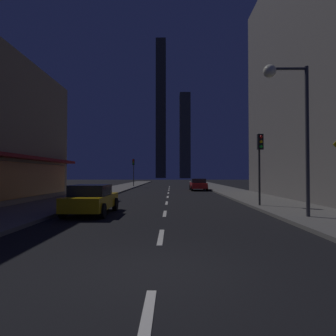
{
  "coord_description": "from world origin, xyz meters",
  "views": [
    {
      "loc": [
        0.33,
        -5.66,
        1.95
      ],
      "look_at": [
        0.0,
        21.04,
        2.56
      ],
      "focal_mm": 30.19,
      "sensor_mm": 36.0,
      "label": 1
    }
  ],
  "objects_px": {
    "car_parked_near": "(92,199)",
    "car_parked_far": "(198,184)",
    "traffic_light_near_right": "(260,153)",
    "street_lamp_right": "(288,103)",
    "traffic_light_far_left": "(133,166)",
    "fire_hydrant_far_left": "(95,193)"
  },
  "relations": [
    {
      "from": "car_parked_near",
      "to": "car_parked_far",
      "type": "height_order",
      "value": "same"
    },
    {
      "from": "car_parked_far",
      "to": "traffic_light_near_right",
      "type": "relative_size",
      "value": 1.01
    },
    {
      "from": "traffic_light_near_right",
      "to": "street_lamp_right",
      "type": "height_order",
      "value": "street_lamp_right"
    },
    {
      "from": "car_parked_far",
      "to": "traffic_light_near_right",
      "type": "bearing_deg",
      "value": -83.97
    },
    {
      "from": "traffic_light_far_left",
      "to": "street_lamp_right",
      "type": "height_order",
      "value": "street_lamp_right"
    },
    {
      "from": "traffic_light_far_left",
      "to": "street_lamp_right",
      "type": "distance_m",
      "value": 32.83
    },
    {
      "from": "fire_hydrant_far_left",
      "to": "street_lamp_right",
      "type": "relative_size",
      "value": 0.1
    },
    {
      "from": "car_parked_far",
      "to": "street_lamp_right",
      "type": "distance_m",
      "value": 22.76
    },
    {
      "from": "car_parked_far",
      "to": "fire_hydrant_far_left",
      "type": "height_order",
      "value": "car_parked_far"
    },
    {
      "from": "car_parked_near",
      "to": "car_parked_far",
      "type": "relative_size",
      "value": 1.0
    },
    {
      "from": "car_parked_near",
      "to": "traffic_light_near_right",
      "type": "distance_m",
      "value": 9.79
    },
    {
      "from": "car_parked_far",
      "to": "car_parked_near",
      "type": "bearing_deg",
      "value": -109.23
    },
    {
      "from": "car_parked_far",
      "to": "fire_hydrant_far_left",
      "type": "bearing_deg",
      "value": -129.48
    },
    {
      "from": "car_parked_near",
      "to": "fire_hydrant_far_left",
      "type": "height_order",
      "value": "car_parked_near"
    },
    {
      "from": "street_lamp_right",
      "to": "traffic_light_near_right",
      "type": "bearing_deg",
      "value": 88.4
    },
    {
      "from": "traffic_light_near_right",
      "to": "traffic_light_far_left",
      "type": "relative_size",
      "value": 1.0
    },
    {
      "from": "car_parked_far",
      "to": "traffic_light_far_left",
      "type": "relative_size",
      "value": 1.01
    },
    {
      "from": "traffic_light_near_right",
      "to": "traffic_light_far_left",
      "type": "distance_m",
      "value": 28.8
    },
    {
      "from": "fire_hydrant_far_left",
      "to": "traffic_light_far_left",
      "type": "height_order",
      "value": "traffic_light_far_left"
    },
    {
      "from": "traffic_light_near_right",
      "to": "car_parked_near",
      "type": "bearing_deg",
      "value": -163.67
    },
    {
      "from": "car_parked_near",
      "to": "street_lamp_right",
      "type": "xyz_separation_m",
      "value": [
        8.98,
        -1.63,
        4.33
      ]
    },
    {
      "from": "traffic_light_near_right",
      "to": "car_parked_far",
      "type": "bearing_deg",
      "value": 96.03
    }
  ]
}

